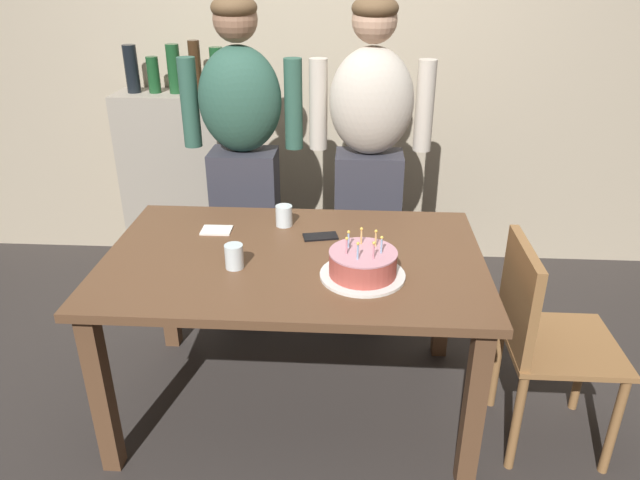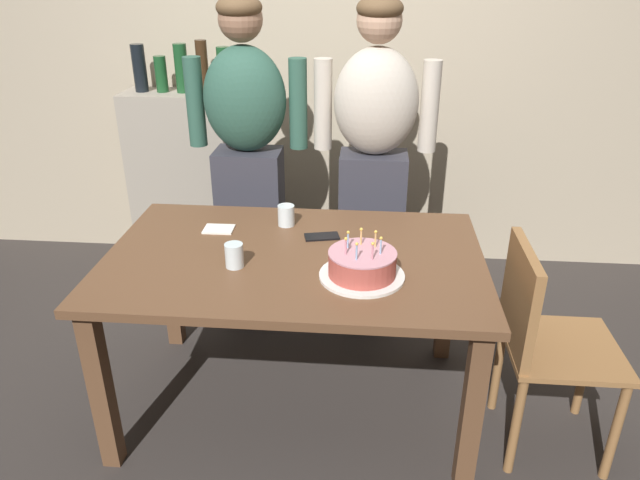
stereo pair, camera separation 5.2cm
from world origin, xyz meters
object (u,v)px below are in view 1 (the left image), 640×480
object	(u,v)px
water_glass_near	(284,216)
napkin_stack	(217,230)
cell_phone	(320,236)
person_woman_cardigan	(369,162)
person_man_bearded	(243,160)
water_glass_far	(234,256)
dining_chair	(540,331)
birthday_cake	(363,265)

from	to	relation	value
water_glass_near	napkin_stack	bearing A→B (deg)	-164.49
cell_phone	napkin_stack	size ratio (longest dim) A/B	1.12
cell_phone	napkin_stack	bearing A→B (deg)	162.56
napkin_stack	person_woman_cardigan	size ratio (longest dim) A/B	0.08
napkin_stack	person_man_bearded	distance (m)	0.60
water_glass_near	water_glass_far	bearing A→B (deg)	-109.48
cell_phone	person_woman_cardigan	world-z (taller)	person_woman_cardigan
napkin_stack	dining_chair	xyz separation A→B (m)	(1.31, -0.35, -0.23)
napkin_stack	dining_chair	distance (m)	1.38
water_glass_near	water_glass_far	xyz separation A→B (m)	(-0.14, -0.40, 0.00)
birthday_cake	person_man_bearded	distance (m)	1.13
water_glass_near	person_woman_cardigan	distance (m)	0.64
cell_phone	dining_chair	world-z (taller)	dining_chair
person_woman_cardigan	cell_phone	bearing A→B (deg)	71.36
water_glass_far	birthday_cake	bearing A→B (deg)	-4.94
person_woman_cardigan	dining_chair	distance (m)	1.20
cell_phone	person_man_bearded	bearing A→B (deg)	111.97
cell_phone	napkin_stack	distance (m)	0.45
dining_chair	water_glass_near	bearing A→B (deg)	67.21
birthday_cake	person_woman_cardigan	world-z (taller)	person_woman_cardigan
water_glass_near	person_woman_cardigan	bearing A→B (deg)	53.36
dining_chair	birthday_cake	bearing A→B (deg)	91.10
water_glass_near	water_glass_far	distance (m)	0.43
napkin_stack	person_woman_cardigan	world-z (taller)	person_woman_cardigan
water_glass_far	person_woman_cardigan	world-z (taller)	person_woman_cardigan
person_man_bearded	person_woman_cardigan	bearing A→B (deg)	-180.00
birthday_cake	person_man_bearded	xyz separation A→B (m)	(-0.61, 0.95, 0.08)
cell_phone	person_man_bearded	size ratio (longest dim) A/B	0.09
water_glass_far	cell_phone	world-z (taller)	water_glass_far
person_man_bearded	birthday_cake	bearing A→B (deg)	122.62
person_man_bearded	dining_chair	xyz separation A→B (m)	(1.29, -0.94, -0.36)
napkin_stack	person_man_bearded	bearing A→B (deg)	88.14
water_glass_far	person_man_bearded	distance (m)	0.92
birthday_cake	cell_phone	bearing A→B (deg)	118.13
cell_phone	person_woman_cardigan	bearing A→B (deg)	58.50
water_glass_near	dining_chair	size ratio (longest dim) A/B	0.10
birthday_cake	water_glass_far	distance (m)	0.49
birthday_cake	dining_chair	distance (m)	0.74
birthday_cake	napkin_stack	size ratio (longest dim) A/B	2.47
birthday_cake	dining_chair	bearing A→B (deg)	1.10
birthday_cake	cell_phone	xyz separation A→B (m)	(-0.18, 0.33, -0.04)
cell_phone	person_woman_cardigan	xyz separation A→B (m)	(0.21, 0.62, 0.13)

